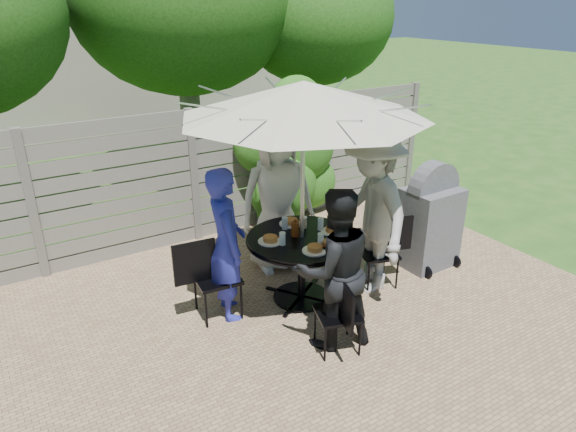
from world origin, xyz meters
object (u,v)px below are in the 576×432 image
syrup_jug (295,229)px  bbq_grill (430,220)px  umbrella (304,99)px  plate_back (291,222)px  glass_front (321,240)px  person_front (334,270)px  plate_extra (329,244)px  plate_right (333,230)px  glass_left (282,239)px  chair_back (275,244)px  person_left (226,245)px  patio_table (302,256)px  plate_front (315,249)px  chair_right (378,265)px  plate_left (270,240)px  person_right (372,212)px  glass_right (321,224)px  person_back (277,197)px  coffee_cup (303,223)px  glass_back (285,223)px  chair_front (338,328)px  chair_left (216,293)px

syrup_jug → bbq_grill: size_ratio=0.12×
umbrella → plate_back: bearing=77.7°
umbrella → glass_front: bearing=-80.3°
person_front → plate_extra: 0.56m
plate_back → plate_right: 0.51m
umbrella → glass_left: size_ratio=21.29×
plate_extra → bbq_grill: bearing=5.9°
chair_back → person_front: size_ratio=0.51×
glass_left → person_left: bearing=157.2°
patio_table → plate_front: plate_front is taller
plate_back → plate_right: bearing=-57.3°
chair_right → plate_left: bearing=5.1°
person_right → plate_back: 0.92m
syrup_jug → glass_right: bearing=-2.6°
person_front → person_right: 1.18m
plate_back → glass_left: (-0.35, -0.40, 0.05)m
umbrella → glass_right: 1.43m
person_back → plate_right: (0.17, -0.89, -0.14)m
glass_right → coffee_cup: glass_right is taller
syrup_jug → bbq_grill: bearing=-6.8°
person_right → chair_right: bearing=89.5°
person_back → patio_table: bearing=-90.0°
umbrella → plate_left: bearing=167.7°
syrup_jug → person_right: bearing=-15.5°
plate_back → glass_back: glass_back is taller
plate_back → glass_right: bearing=-56.8°
plate_left → coffee_cup: coffee_cup is taller
plate_right → glass_back: glass_back is taller
chair_front → plate_left: bearing=26.8°
coffee_cup → patio_table: bearing=-126.8°
plate_extra → chair_front: bearing=-117.6°
chair_left → chair_front: 1.36m
coffee_cup → plate_right: bearing=-52.6°
person_front → chair_right: bearing=-139.3°
chair_back → plate_back: (-0.13, -0.59, 0.55)m
chair_back → chair_right: 1.36m
person_front → person_right: size_ratio=0.85×
chair_left → chair_front: (0.74, -1.15, -0.03)m
plate_left → coffee_cup: bearing=13.2°
person_back → glass_left: bearing=-105.5°
plate_left → glass_front: 0.53m
glass_right → syrup_jug: size_ratio=0.88×
chair_front → glass_left: bearing=23.1°
plate_back → plate_extra: bearing=-87.1°
plate_back → chair_left: bearing=-171.8°
plate_front → chair_left: bearing=147.3°
glass_left → syrup_jug: syrup_jug is taller
plate_extra → glass_left: bearing=143.7°
chair_front → plate_front: (0.13, 0.59, 0.56)m
patio_table → chair_back: 1.01m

